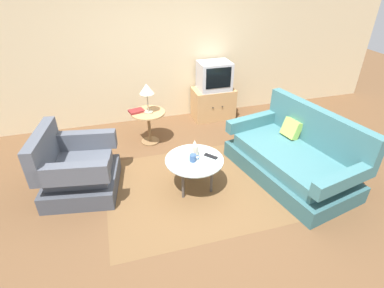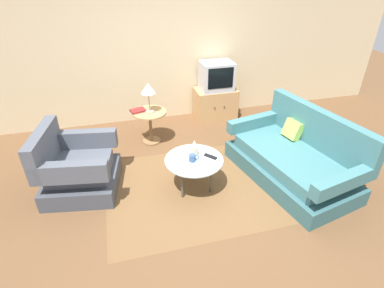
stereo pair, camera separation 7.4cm
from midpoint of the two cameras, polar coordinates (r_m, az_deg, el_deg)
ground_plane at (r=4.16m, az=1.88°, el=-8.05°), size 16.00×16.00×0.00m
back_wall at (r=5.64m, az=-4.88°, el=17.98°), size 9.00×0.12×2.70m
area_rug at (r=4.13m, az=0.87°, el=-8.35°), size 2.33×1.90×0.00m
armchair at (r=4.21m, az=-20.67°, el=-4.55°), size 1.04×1.05×0.89m
couch at (r=4.43m, az=19.31°, el=-2.67°), size 1.33×1.97×0.95m
coffee_table at (r=3.87m, az=0.92°, el=-3.48°), size 0.75×0.75×0.47m
side_table at (r=5.00m, az=-7.55°, el=4.54°), size 0.55×0.55×0.56m
tv_stand at (r=5.88m, az=4.80°, el=7.66°), size 0.78×0.51×0.59m
television at (r=5.68m, az=5.06°, el=12.74°), size 0.58×0.46×0.51m
table_lamp at (r=4.77m, az=-7.89°, el=10.19°), size 0.23×0.23×0.48m
vase at (r=3.87m, az=1.00°, el=-0.80°), size 0.09×0.09×0.23m
mug at (r=3.79m, az=0.67°, el=-2.66°), size 0.13×0.08×0.10m
tv_remote_dark at (r=3.89m, az=4.09°, el=-2.38°), size 0.15×0.17×0.02m
tv_remote_silver at (r=3.72m, az=4.24°, el=-4.18°), size 0.07×0.15×0.02m
book at (r=4.96m, az=-9.82°, el=6.29°), size 0.27×0.22×0.03m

